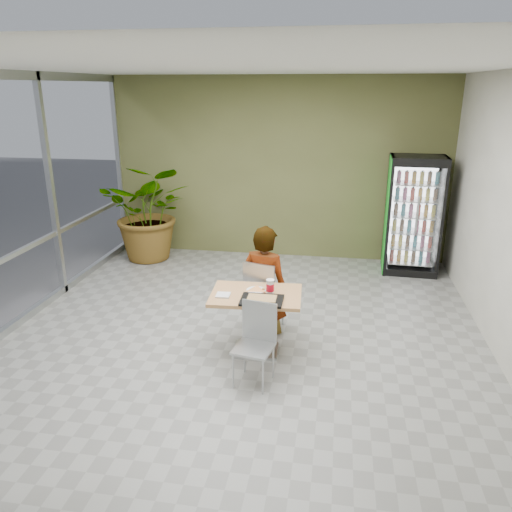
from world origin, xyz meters
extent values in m
plane|color=gray|center=(0.00, 0.00, 0.00)|extent=(7.00, 7.00, 0.00)
cube|color=tan|center=(0.22, -0.16, 0.73)|extent=(1.07, 0.78, 0.04)
cylinder|color=#A5A8AA|center=(0.22, -0.16, 0.35)|extent=(0.10, 0.10, 0.71)
cube|color=#A5A8AA|center=(0.22, -0.16, 0.02)|extent=(0.54, 0.44, 0.04)
cube|color=#A5A8AA|center=(0.23, 0.48, 0.45)|extent=(0.52, 0.52, 0.03)
cube|color=#A5A8AA|center=(0.18, 0.29, 0.70)|extent=(0.41, 0.14, 0.50)
cylinder|color=#A5A8AA|center=(0.46, 0.61, 0.23)|extent=(0.02, 0.02, 0.45)
cylinder|color=#A5A8AA|center=(0.11, 0.70, 0.23)|extent=(0.02, 0.02, 0.45)
cylinder|color=#A5A8AA|center=(0.36, 0.26, 0.23)|extent=(0.02, 0.02, 0.45)
cylinder|color=#A5A8AA|center=(0.01, 0.35, 0.23)|extent=(0.02, 0.02, 0.45)
cube|color=#A5A8AA|center=(0.30, -0.82, 0.41)|extent=(0.45, 0.45, 0.03)
cube|color=#A5A8AA|center=(0.34, -0.64, 0.64)|extent=(0.38, 0.10, 0.46)
cylinder|color=#A5A8AA|center=(0.11, -0.95, 0.21)|extent=(0.02, 0.02, 0.41)
cylinder|color=#A5A8AA|center=(0.43, -1.01, 0.21)|extent=(0.02, 0.02, 0.41)
cylinder|color=#A5A8AA|center=(0.17, -0.62, 0.21)|extent=(0.02, 0.02, 0.41)
cylinder|color=#A5A8AA|center=(0.50, -0.68, 0.21)|extent=(0.02, 0.02, 0.41)
imported|color=black|center=(0.23, 0.43, 0.55)|extent=(0.71, 0.56, 1.70)
cylinder|color=silver|center=(0.21, -0.07, 0.76)|extent=(0.23, 0.23, 0.01)
cylinder|color=silver|center=(0.38, -0.12, 0.83)|extent=(0.09, 0.09, 0.16)
cylinder|color=red|center=(0.38, -0.12, 0.82)|extent=(0.09, 0.09, 0.09)
cylinder|color=silver|center=(0.38, -0.12, 0.91)|extent=(0.09, 0.09, 0.01)
cube|color=silver|center=(-0.14, -0.28, 0.76)|extent=(0.16, 0.16, 0.02)
cube|color=black|center=(0.32, -0.36, 0.76)|extent=(0.47, 0.35, 0.03)
cube|color=black|center=(2.35, 3.00, 0.98)|extent=(0.91, 0.72, 1.95)
cube|color=green|center=(1.90, 3.00, 0.98)|extent=(0.04, 0.67, 1.91)
cube|color=silver|center=(2.35, 2.66, 1.00)|extent=(0.70, 0.04, 1.56)
imported|color=#265F29|center=(-2.21, 2.91, 0.88)|extent=(1.67, 1.47, 1.75)
camera|label=1|loc=(1.09, -5.36, 3.00)|focal=35.00mm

